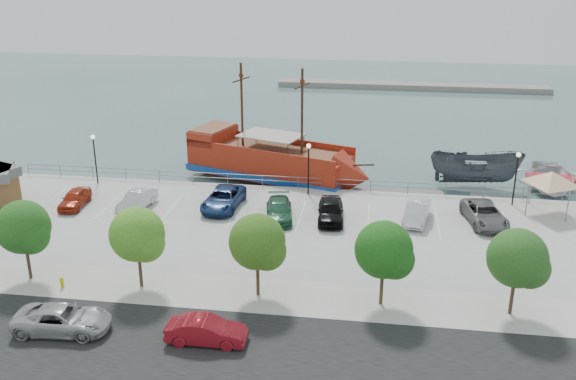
# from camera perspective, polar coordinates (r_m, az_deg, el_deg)

# --- Properties ---
(ground) EXTENTS (160.00, 160.00, 0.00)m
(ground) POSITION_cam_1_polar(r_m,az_deg,el_deg) (46.55, 0.87, -4.38)
(ground) COLOR #3A5757
(street) EXTENTS (100.00, 8.00, 0.04)m
(street) POSITION_cam_1_polar(r_m,az_deg,el_deg) (32.34, -2.92, -14.70)
(street) COLOR black
(street) RESTS_ON land_slab
(sidewalk) EXTENTS (100.00, 4.00, 0.05)m
(sidewalk) POSITION_cam_1_polar(r_m,az_deg,el_deg) (37.31, -1.14, -9.42)
(sidewalk) COLOR #B4AEA4
(sidewalk) RESTS_ON land_slab
(seawall_railing) EXTENTS (50.00, 0.06, 1.00)m
(seawall_railing) POSITION_cam_1_polar(r_m,az_deg,el_deg) (53.13, 1.97, 0.65)
(seawall_railing) COLOR slate
(seawall_railing) RESTS_ON land_slab
(far_shore) EXTENTS (40.00, 3.00, 0.80)m
(far_shore) POSITION_cam_1_polar(r_m,az_deg,el_deg) (98.84, 10.92, 9.05)
(far_shore) COLOR gray
(far_shore) RESTS_ON ground
(pirate_ship) EXTENTS (17.56, 9.90, 10.89)m
(pirate_ship) POSITION_cam_1_polar(r_m,az_deg,el_deg) (56.89, -0.55, 2.35)
(pirate_ship) COLOR maroon
(pirate_ship) RESTS_ON ground
(patrol_boat) EXTENTS (8.03, 3.25, 3.07)m
(patrol_boat) POSITION_cam_1_polar(r_m,az_deg,el_deg) (58.25, 16.36, 1.63)
(patrol_boat) COLOR #41494F
(patrol_boat) RESTS_ON ground
(speedboat) EXTENTS (6.30, 8.34, 1.63)m
(speedboat) POSITION_cam_1_polar(r_m,az_deg,el_deg) (60.13, 22.27, 0.77)
(speedboat) COLOR silver
(speedboat) RESTS_ON ground
(dock_west) EXTENTS (6.30, 1.98, 0.36)m
(dock_west) POSITION_cam_1_polar(r_m,az_deg,el_deg) (57.95, -11.71, 0.53)
(dock_west) COLOR slate
(dock_west) RESTS_ON ground
(dock_mid) EXTENTS (7.76, 2.59, 0.44)m
(dock_mid) POSITION_cam_1_polar(r_m,az_deg,el_deg) (54.66, 9.76, -0.53)
(dock_mid) COLOR slate
(dock_mid) RESTS_ON ground
(dock_east) EXTENTS (6.50, 2.55, 0.36)m
(dock_east) POSITION_cam_1_polar(r_m,az_deg,el_deg) (55.75, 19.13, -1.03)
(dock_east) COLOR slate
(dock_east) RESTS_ON ground
(canopy_tent) EXTENTS (5.61, 5.61, 3.76)m
(canopy_tent) POSITION_cam_1_polar(r_m,az_deg,el_deg) (51.25, 22.46, 1.52)
(canopy_tent) COLOR slate
(canopy_tent) RESTS_ON land_slab
(street_van) EXTENTS (5.16, 2.65, 1.39)m
(street_van) POSITION_cam_1_polar(r_m,az_deg,el_deg) (35.88, -19.41, -10.79)
(street_van) COLOR #A3A3A3
(street_van) RESTS_ON street
(street_sedan) EXTENTS (4.13, 1.50, 1.35)m
(street_sedan) POSITION_cam_1_polar(r_m,az_deg,el_deg) (33.31, -7.27, -12.31)
(street_sedan) COLOR maroon
(street_sedan) RESTS_ON street
(fire_hydrant) EXTENTS (0.24, 0.24, 0.68)m
(fire_hydrant) POSITION_cam_1_polar(r_m,az_deg,el_deg) (40.26, -19.45, -7.73)
(fire_hydrant) COLOR #C6C300
(fire_hydrant) RESTS_ON sidewalk
(lamp_post_left) EXTENTS (0.36, 0.36, 4.28)m
(lamp_post_left) POSITION_cam_1_polar(r_m,az_deg,el_deg) (55.95, -16.84, 3.40)
(lamp_post_left) COLOR black
(lamp_post_left) RESTS_ON land_slab
(lamp_post_mid) EXTENTS (0.36, 0.36, 4.28)m
(lamp_post_mid) POSITION_cam_1_polar(r_m,az_deg,el_deg) (51.12, 1.84, 2.69)
(lamp_post_mid) COLOR black
(lamp_post_mid) RESTS_ON land_slab
(lamp_post_right) EXTENTS (0.36, 0.36, 4.28)m
(lamp_post_right) POSITION_cam_1_polar(r_m,az_deg,el_deg) (51.94, 19.66, 1.75)
(lamp_post_right) COLOR black
(lamp_post_right) RESTS_ON land_slab
(tree_b) EXTENTS (3.30, 3.20, 5.00)m
(tree_b) POSITION_cam_1_polar(r_m,az_deg,el_deg) (40.68, -22.35, -3.25)
(tree_b) COLOR #473321
(tree_b) RESTS_ON sidewalk
(tree_c) EXTENTS (3.30, 3.20, 5.00)m
(tree_c) POSITION_cam_1_polar(r_m,az_deg,el_deg) (37.69, -13.09, -4.05)
(tree_c) COLOR #473321
(tree_c) RESTS_ON sidewalk
(tree_d) EXTENTS (3.30, 3.20, 5.00)m
(tree_d) POSITION_cam_1_polar(r_m,az_deg,el_deg) (35.84, -2.55, -4.83)
(tree_d) COLOR #473321
(tree_d) RESTS_ON sidewalk
(tree_e) EXTENTS (3.30, 3.20, 5.00)m
(tree_e) POSITION_cam_1_polar(r_m,az_deg,el_deg) (35.31, 8.74, -5.48)
(tree_e) COLOR #473321
(tree_e) RESTS_ON sidewalk
(tree_f) EXTENTS (3.30, 3.20, 5.00)m
(tree_f) POSITION_cam_1_polar(r_m,az_deg,el_deg) (36.15, 19.95, -5.92)
(tree_f) COLOR #473321
(tree_f) RESTS_ON sidewalk
(parked_car_a) EXTENTS (1.81, 3.99, 1.33)m
(parked_car_a) POSITION_cam_1_polar(r_m,az_deg,el_deg) (52.09, -18.43, -0.71)
(parked_car_a) COLOR #A32A12
(parked_car_a) RESTS_ON land_slab
(parked_car_b) EXTENTS (2.12, 4.31, 1.36)m
(parked_car_b) POSITION_cam_1_polar(r_m,az_deg,el_deg) (50.37, -13.28, -0.89)
(parked_car_b) COLOR #BDBDBD
(parked_car_b) RESTS_ON land_slab
(parked_car_c) EXTENTS (2.81, 5.48, 1.48)m
(parked_car_c) POSITION_cam_1_polar(r_m,az_deg,el_deg) (49.38, -5.77, -0.78)
(parked_car_c) COLOR navy
(parked_car_c) RESTS_ON land_slab
(parked_car_d) EXTENTS (2.63, 4.90, 1.35)m
(parked_car_d) POSITION_cam_1_polar(r_m,az_deg,el_deg) (47.18, -0.81, -1.80)
(parked_car_d) COLOR #215638
(parked_car_d) RESTS_ON land_slab
(parked_car_e) EXTENTS (2.20, 4.74, 1.57)m
(parked_car_e) POSITION_cam_1_polar(r_m,az_deg,el_deg) (46.97, 3.82, -1.81)
(parked_car_e) COLOR black
(parked_car_e) RESTS_ON land_slab
(parked_car_f) EXTENTS (2.30, 4.60, 1.45)m
(parked_car_f) POSITION_cam_1_polar(r_m,az_deg,el_deg) (47.65, 11.39, -1.94)
(parked_car_f) COLOR silver
(parked_car_f) RESTS_ON land_slab
(parked_car_g) EXTENTS (3.31, 5.57, 1.45)m
(parked_car_g) POSITION_cam_1_polar(r_m,az_deg,el_deg) (48.50, 17.08, -2.06)
(parked_car_g) COLOR #5F5F5F
(parked_car_g) RESTS_ON land_slab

